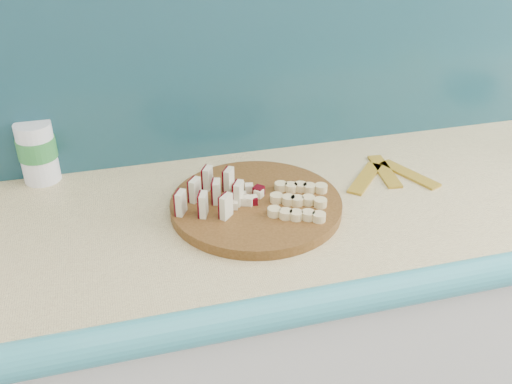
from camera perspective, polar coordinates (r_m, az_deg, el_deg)
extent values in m
cube|color=silver|center=(1.67, 18.94, -12.98)|extent=(2.20, 0.60, 0.88)
cube|color=tan|center=(1.41, 21.98, 0.71)|extent=(2.20, 0.60, 0.03)
cube|color=teal|center=(1.53, 17.77, 14.60)|extent=(2.20, 0.02, 0.50)
cylinder|color=#42270E|center=(1.18, 0.00, -1.30)|extent=(0.47, 0.47, 0.02)
cube|color=beige|center=(1.13, -7.50, -1.09)|extent=(0.02, 0.03, 0.05)
cube|color=#43040C|center=(1.13, -7.89, -1.05)|extent=(0.02, 0.03, 0.05)
cube|color=beige|center=(1.17, -6.11, 0.20)|extent=(0.02, 0.03, 0.05)
cube|color=#43040C|center=(1.17, -6.49, 0.23)|extent=(0.02, 0.03, 0.05)
cube|color=beige|center=(1.21, -4.82, 1.40)|extent=(0.02, 0.03, 0.05)
cube|color=#43040C|center=(1.21, -5.19, 1.43)|extent=(0.02, 0.03, 0.05)
cube|color=beige|center=(1.12, -5.26, -1.27)|extent=(0.02, 0.03, 0.05)
cube|color=#43040C|center=(1.12, -5.66, -1.24)|extent=(0.02, 0.03, 0.05)
cube|color=beige|center=(1.16, -3.95, 0.04)|extent=(0.02, 0.03, 0.05)
cube|color=#43040C|center=(1.16, -4.33, 0.07)|extent=(0.02, 0.03, 0.05)
cube|color=beige|center=(1.20, -2.72, 1.25)|extent=(0.02, 0.03, 0.05)
cube|color=#43040C|center=(1.21, -3.09, 1.28)|extent=(0.02, 0.03, 0.05)
cube|color=beige|center=(1.11, -2.99, -1.45)|extent=(0.02, 0.03, 0.05)
cube|color=#43040C|center=(1.11, -3.39, -1.42)|extent=(0.02, 0.03, 0.05)
cube|color=beige|center=(1.15, -1.74, -0.13)|extent=(0.02, 0.03, 0.05)
cube|color=#43040C|center=(1.15, -2.14, -0.10)|extent=(0.02, 0.03, 0.05)
cube|color=#F3E6C2|center=(1.17, -0.67, -0.42)|extent=(0.02, 0.02, 0.02)
cube|color=#F3E6C2|center=(1.18, -0.35, -0.29)|extent=(0.02, 0.02, 0.02)
cube|color=#43040C|center=(1.19, -0.22, -0.05)|extent=(0.02, 0.02, 0.02)
cube|color=#F3E6C2|center=(1.18, -0.82, -0.19)|extent=(0.02, 0.02, 0.02)
cube|color=#F3E6C2|center=(1.19, -0.98, 0.01)|extent=(0.02, 0.02, 0.02)
cube|color=#F3E6C2|center=(1.19, -1.42, 0.14)|extent=(0.02, 0.02, 0.02)
cube|color=#F3E6C2|center=(1.18, -1.40, -0.20)|extent=(0.02, 0.02, 0.02)
cube|color=#F3E6C2|center=(1.18, -1.84, -0.23)|extent=(0.02, 0.02, 0.02)
cube|color=#43040C|center=(1.17, -2.24, -0.43)|extent=(0.02, 0.02, 0.02)
cube|color=#F3E6C2|center=(1.17, -1.58, -0.54)|extent=(0.02, 0.02, 0.02)
cube|color=#F3E6C2|center=(1.16, -1.64, -0.78)|extent=(0.02, 0.02, 0.02)
cube|color=#F3E6C2|center=(1.17, -1.13, -0.57)|extent=(0.02, 0.02, 0.02)
cube|color=#F3E6C2|center=(1.16, -0.92, -0.75)|extent=(0.02, 0.02, 0.02)
cube|color=#F3E6C2|center=(1.16, -0.46, -0.84)|extent=(0.02, 0.02, 0.02)
cube|color=#43040C|center=(1.17, -0.65, -0.51)|extent=(0.02, 0.02, 0.02)
cylinder|color=#DDC787|center=(1.12, 1.84, -2.06)|extent=(0.03, 0.03, 0.02)
cylinder|color=#DDC787|center=(1.12, 2.93, -2.15)|extent=(0.03, 0.03, 0.02)
cylinder|color=#DDC787|center=(1.12, 4.01, -2.23)|extent=(0.03, 0.03, 0.02)
cylinder|color=#DDC787|center=(1.12, 5.10, -2.31)|extent=(0.03, 0.03, 0.02)
cylinder|color=#DDC787|center=(1.12, 6.19, -2.40)|extent=(0.03, 0.03, 0.02)
cylinder|color=#DDC787|center=(1.17, 2.16, -0.67)|extent=(0.03, 0.03, 0.02)
cylinder|color=#DDC787|center=(1.17, 3.20, -0.75)|extent=(0.03, 0.03, 0.02)
cylinder|color=#DDC787|center=(1.16, 4.24, -0.83)|extent=(0.03, 0.03, 0.02)
cylinder|color=#DDC787|center=(1.16, 5.29, -0.91)|extent=(0.03, 0.03, 0.02)
cylinder|color=#DDC787|center=(1.16, 6.33, -0.99)|extent=(0.03, 0.03, 0.02)
cylinder|color=#DDC787|center=(1.21, 2.45, 0.61)|extent=(0.03, 0.03, 0.02)
cylinder|color=#DDC787|center=(1.21, 3.45, 0.54)|extent=(0.03, 0.03, 0.02)
cylinder|color=#DDC787|center=(1.21, 4.45, 0.47)|extent=(0.03, 0.03, 0.02)
cylinder|color=#DDC787|center=(1.21, 5.46, 0.39)|extent=(0.03, 0.03, 0.02)
cylinder|color=#DDC787|center=(1.21, 6.47, 0.32)|extent=(0.03, 0.03, 0.02)
cylinder|color=white|center=(1.36, -20.99, 3.71)|extent=(0.08, 0.08, 0.14)
cylinder|color=#31863C|center=(1.35, -21.08, 4.15)|extent=(0.08, 0.08, 0.05)
cube|color=gold|center=(1.32, 10.85, 1.36)|extent=(0.13, 0.14, 0.01)
cube|color=gold|center=(1.36, 12.73, 2.04)|extent=(0.05, 0.16, 0.01)
cube|color=gold|center=(1.36, 15.08, 1.71)|extent=(0.09, 0.16, 0.01)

